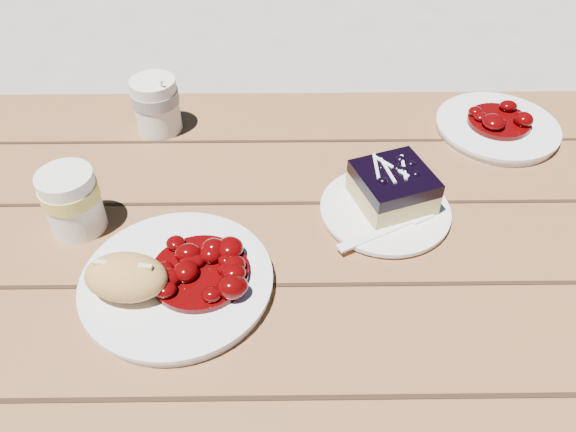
{
  "coord_description": "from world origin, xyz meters",
  "views": [
    {
      "loc": [
        0.18,
        -0.55,
        1.32
      ],
      "look_at": [
        0.19,
        -0.01,
        0.81
      ],
      "focal_mm": 35.0,
      "sensor_mm": 36.0,
      "label": 1
    }
  ],
  "objects_px": {
    "blueberry_cake": "(393,187)",
    "coffee_cup": "(157,105)",
    "second_cup": "(72,202)",
    "bread_roll": "(126,277)",
    "dessert_plate": "(385,211)",
    "main_plate": "(177,282)",
    "second_plate": "(497,128)",
    "picnic_table": "(169,313)"
  },
  "relations": [
    {
      "from": "bread_roll",
      "to": "second_cup",
      "type": "height_order",
      "value": "second_cup"
    },
    {
      "from": "main_plate",
      "to": "blueberry_cake",
      "type": "height_order",
      "value": "blueberry_cake"
    },
    {
      "from": "bread_roll",
      "to": "blueberry_cake",
      "type": "relative_size",
      "value": 0.79
    },
    {
      "from": "blueberry_cake",
      "to": "second_cup",
      "type": "xyz_separation_m",
      "value": [
        -0.45,
        -0.04,
        0.01
      ]
    },
    {
      "from": "second_cup",
      "to": "blueberry_cake",
      "type": "bearing_deg",
      "value": 4.8
    },
    {
      "from": "second_plate",
      "to": "second_cup",
      "type": "bearing_deg",
      "value": -160.93
    },
    {
      "from": "second_plate",
      "to": "main_plate",
      "type": "bearing_deg",
      "value": -146.05
    },
    {
      "from": "blueberry_cake",
      "to": "bread_roll",
      "type": "bearing_deg",
      "value": -173.75
    },
    {
      "from": "bread_roll",
      "to": "second_cup",
      "type": "bearing_deg",
      "value": 126.84
    },
    {
      "from": "main_plate",
      "to": "blueberry_cake",
      "type": "relative_size",
      "value": 1.85
    },
    {
      "from": "bread_roll",
      "to": "coffee_cup",
      "type": "xyz_separation_m",
      "value": [
        -0.02,
        0.38,
        0.01
      ]
    },
    {
      "from": "coffee_cup",
      "to": "second_cup",
      "type": "bearing_deg",
      "value": -107.43
    },
    {
      "from": "bread_roll",
      "to": "dessert_plate",
      "type": "distance_m",
      "value": 0.38
    },
    {
      "from": "main_plate",
      "to": "second_cup",
      "type": "xyz_separation_m",
      "value": [
        -0.16,
        0.11,
        0.04
      ]
    },
    {
      "from": "bread_roll",
      "to": "second_cup",
      "type": "distance_m",
      "value": 0.17
    },
    {
      "from": "bread_roll",
      "to": "main_plate",
      "type": "bearing_deg",
      "value": 19.98
    },
    {
      "from": "bread_roll",
      "to": "second_plate",
      "type": "relative_size",
      "value": 0.51
    },
    {
      "from": "blueberry_cake",
      "to": "second_cup",
      "type": "bearing_deg",
      "value": 165.04
    },
    {
      "from": "main_plate",
      "to": "bread_roll",
      "type": "distance_m",
      "value": 0.07
    },
    {
      "from": "second_cup",
      "to": "dessert_plate",
      "type": "bearing_deg",
      "value": 2.98
    },
    {
      "from": "second_cup",
      "to": "picnic_table",
      "type": "bearing_deg",
      "value": -17.32
    },
    {
      "from": "picnic_table",
      "to": "dessert_plate",
      "type": "bearing_deg",
      "value": 9.69
    },
    {
      "from": "coffee_cup",
      "to": "second_cup",
      "type": "height_order",
      "value": "same"
    },
    {
      "from": "picnic_table",
      "to": "second_cup",
      "type": "xyz_separation_m",
      "value": [
        -0.11,
        0.03,
        0.21
      ]
    },
    {
      "from": "second_plate",
      "to": "dessert_plate",
      "type": "bearing_deg",
      "value": -137.21
    },
    {
      "from": "bread_roll",
      "to": "second_plate",
      "type": "distance_m",
      "value": 0.68
    },
    {
      "from": "picnic_table",
      "to": "bread_roll",
      "type": "relative_size",
      "value": 19.3
    },
    {
      "from": "coffee_cup",
      "to": "blueberry_cake",
      "type": "bearing_deg",
      "value": -29.07
    },
    {
      "from": "main_plate",
      "to": "second_cup",
      "type": "distance_m",
      "value": 0.2
    },
    {
      "from": "bread_roll",
      "to": "second_plate",
      "type": "height_order",
      "value": "bread_roll"
    },
    {
      "from": "picnic_table",
      "to": "second_cup",
      "type": "relative_size",
      "value": 20.87
    },
    {
      "from": "bread_roll",
      "to": "coffee_cup",
      "type": "distance_m",
      "value": 0.38
    },
    {
      "from": "blueberry_cake",
      "to": "coffee_cup",
      "type": "relative_size",
      "value": 1.36
    },
    {
      "from": "dessert_plate",
      "to": "bread_roll",
      "type": "bearing_deg",
      "value": -155.37
    },
    {
      "from": "blueberry_cake",
      "to": "second_plate",
      "type": "xyz_separation_m",
      "value": [
        0.21,
        0.19,
        -0.03
      ]
    },
    {
      "from": "bread_roll",
      "to": "dessert_plate",
      "type": "relative_size",
      "value": 0.56
    },
    {
      "from": "second_plate",
      "to": "second_cup",
      "type": "xyz_separation_m",
      "value": [
        -0.67,
        -0.23,
        0.04
      ]
    },
    {
      "from": "bread_roll",
      "to": "second_plate",
      "type": "xyz_separation_m",
      "value": [
        0.57,
        0.37,
        -0.03
      ]
    },
    {
      "from": "blueberry_cake",
      "to": "coffee_cup",
      "type": "bearing_deg",
      "value": 131.17
    },
    {
      "from": "dessert_plate",
      "to": "second_cup",
      "type": "xyz_separation_m",
      "value": [
        -0.44,
        -0.02,
        0.04
      ]
    },
    {
      "from": "blueberry_cake",
      "to": "second_plate",
      "type": "height_order",
      "value": "blueberry_cake"
    },
    {
      "from": "dessert_plate",
      "to": "coffee_cup",
      "type": "relative_size",
      "value": 1.93
    }
  ]
}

